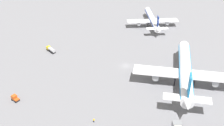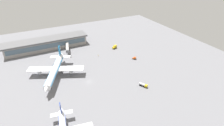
% 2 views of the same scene
% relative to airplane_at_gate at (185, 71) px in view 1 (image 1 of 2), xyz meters
% --- Properties ---
extents(ground, '(288.00, 288.00, 0.00)m').
position_rel_airplane_at_gate_xyz_m(ground, '(-21.14, 20.24, -6.25)').
color(ground, slate).
extents(airplane_at_gate, '(44.12, 53.23, 17.19)m').
position_rel_airplane_at_gate_xyz_m(airplane_at_gate, '(0.00, 0.00, 0.00)').
color(airplane_at_gate, white).
rests_on(airplane_at_gate, ground).
extents(airplane_taxiing, '(32.18, 39.73, 12.13)m').
position_rel_airplane_at_gate_xyz_m(airplane_taxiing, '(8.44, 62.82, -1.84)').
color(airplane_taxiing, white).
rests_on(airplane_taxiing, ground).
extents(baggage_tug, '(3.59, 3.75, 2.30)m').
position_rel_airplane_at_gate_xyz_m(baggage_tug, '(-72.80, 4.92, -5.09)').
color(baggage_tug, black).
rests_on(baggage_tug, ground).
extents(fuel_truck, '(4.63, 6.46, 2.50)m').
position_rel_airplane_at_gate_xyz_m(fuel_truck, '(-55.72, 43.61, -4.86)').
color(fuel_truck, black).
rests_on(fuel_truck, ground).
extents(ground_crew_worker, '(0.58, 0.41, 1.67)m').
position_rel_airplane_at_gate_xyz_m(ground_crew_worker, '(-43.91, -15.81, -5.40)').
color(ground_crew_worker, '#1E2338').
rests_on(ground_crew_worker, ground).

